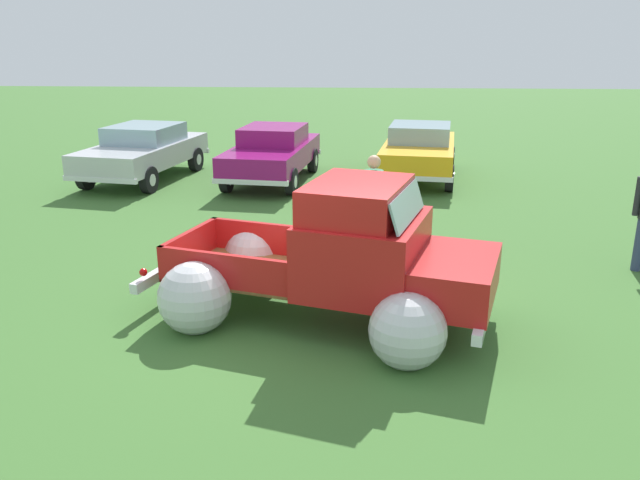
{
  "coord_description": "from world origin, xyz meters",
  "views": [
    {
      "loc": [
        0.56,
        -8.03,
        3.68
      ],
      "look_at": [
        0.0,
        0.69,
        0.87
      ],
      "focal_mm": 35.86,
      "sensor_mm": 36.0,
      "label": 1
    }
  ],
  "objects": [
    {
      "name": "ground_plane",
      "position": [
        0.0,
        0.0,
        0.0
      ],
      "size": [
        80.0,
        80.0,
        0.0
      ],
      "primitive_type": "plane",
      "color": "#3D6B2D"
    },
    {
      "name": "vintage_pickup_truck",
      "position": [
        0.37,
        -0.11,
        0.76
      ],
      "size": [
        4.97,
        3.69,
        1.96
      ],
      "rotation": [
        0.0,
        0.0,
        -0.28
      ],
      "color": "black",
      "rests_on": "ground"
    },
    {
      "name": "show_car_0",
      "position": [
        -5.17,
        8.42,
        0.78
      ],
      "size": [
        2.6,
        4.6,
        1.43
      ],
      "rotation": [
        0.0,
        0.0,
        -1.74
      ],
      "color": "black",
      "rests_on": "ground"
    },
    {
      "name": "show_car_1",
      "position": [
        -1.73,
        8.39,
        0.78
      ],
      "size": [
        2.28,
        4.49,
        1.43
      ],
      "rotation": [
        0.0,
        0.0,
        -1.68
      ],
      "color": "black",
      "rests_on": "ground"
    },
    {
      "name": "show_car_2",
      "position": [
        2.12,
        9.02,
        0.78
      ],
      "size": [
        2.42,
        4.46,
        1.43
      ],
      "rotation": [
        0.0,
        0.0,
        -1.71
      ],
      "color": "black",
      "rests_on": "ground"
    },
    {
      "name": "spectator_0",
      "position": [
        0.79,
        2.71,
        1.0
      ],
      "size": [
        0.35,
        0.53,
        1.75
      ],
      "rotation": [
        0.0,
        0.0,
        3.18
      ],
      "color": "navy",
      "rests_on": "ground"
    }
  ]
}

